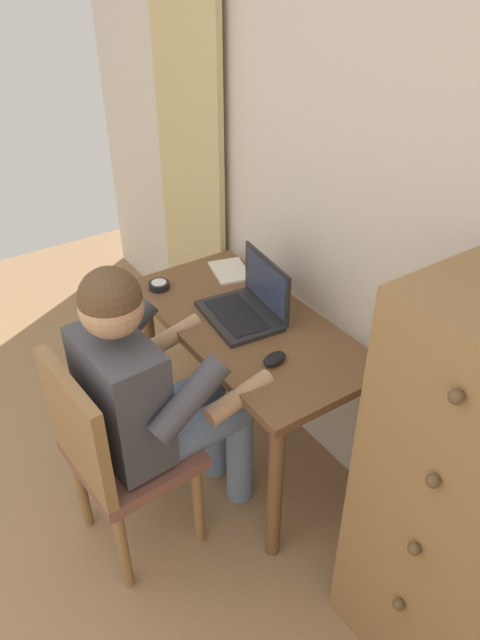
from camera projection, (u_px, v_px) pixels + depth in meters
The scene contains 10 objects.
wall_back at pixel (391, 209), 1.96m from camera, with size 4.80×0.05×2.50m, color beige.
curtain_panel at pixel (190, 157), 2.87m from camera, with size 0.59×0.03×2.18m, color #CCB77A.
desk at pixel (247, 346), 2.40m from camera, with size 1.10×0.54×0.73m.
dresser at pixel (473, 507), 1.67m from camera, with size 0.55×0.48×1.34m.
chair at pixel (113, 451), 2.06m from camera, with size 0.45×0.43×0.89m.
person_seated at pixel (155, 391), 2.05m from camera, with size 0.55×0.60×1.21m.
laptop at pixel (248, 304), 2.34m from camera, with size 0.37×0.29×0.24m.
computer_mouse at pixel (275, 359), 2.11m from camera, with size 0.06×0.10×0.03m, color black.
desk_clock at pixel (159, 285), 2.53m from camera, with size 0.09×0.09×0.03m.
notebook_pad at pixel (230, 271), 2.65m from camera, with size 0.21×0.15×0.01m, color silver.
Camera 1 is at (1.24, 0.77, 2.05)m, focal length 33.00 mm.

